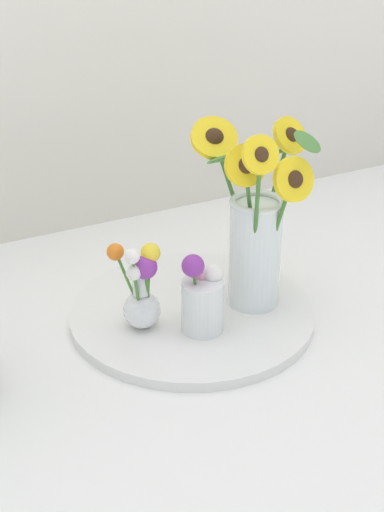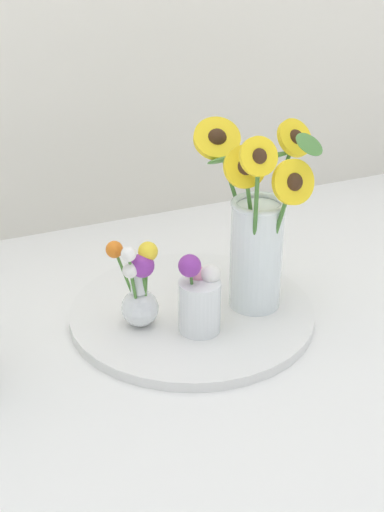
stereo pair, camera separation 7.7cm
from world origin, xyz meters
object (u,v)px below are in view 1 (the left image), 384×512
(mason_jar_sunflowers, at_px, (256,230))
(vase_bulb_right, at_px, (141,292))
(serving_tray, at_px, (192,313))
(vase_small_center, at_px, (203,299))

(mason_jar_sunflowers, xyz_separation_m, vase_bulb_right, (-0.21, 0.01, -0.07))
(vase_bulb_right, bearing_deg, serving_tray, 8.28)
(serving_tray, bearing_deg, vase_small_center, -102.63)
(vase_small_center, bearing_deg, vase_bulb_right, 149.36)
(mason_jar_sunflowers, bearing_deg, vase_bulb_right, 176.41)
(serving_tray, relative_size, vase_bulb_right, 2.63)
(serving_tray, distance_m, mason_jar_sunflowers, 0.19)
(vase_small_center, bearing_deg, mason_jar_sunflowers, 17.46)
(serving_tray, xyz_separation_m, mason_jar_sunflowers, (0.11, -0.03, 0.15))
(vase_small_center, xyz_separation_m, vase_bulb_right, (-0.09, 0.05, 0.01))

